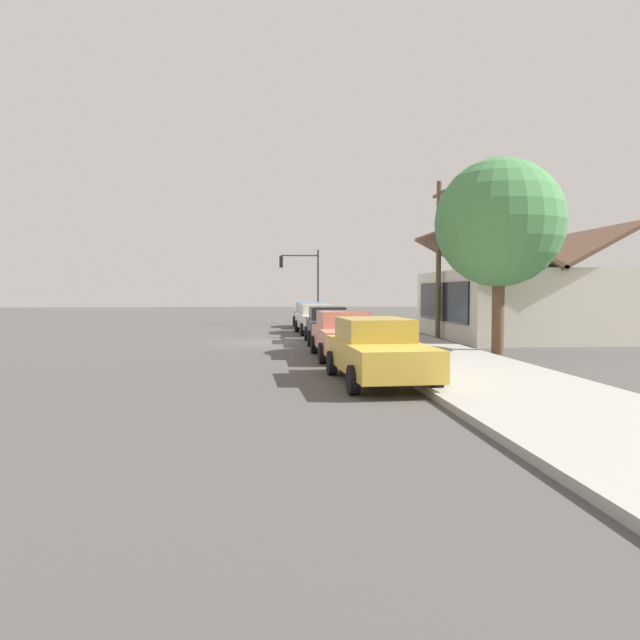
# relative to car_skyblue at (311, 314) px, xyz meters

# --- Properties ---
(ground_plane) EXTENTS (120.00, 120.00, 0.00)m
(ground_plane) POSITION_rel_car_skyblue_xyz_m (10.70, -2.77, -0.81)
(ground_plane) COLOR #4C4947
(sidewalk_curb) EXTENTS (60.00, 4.20, 0.16)m
(sidewalk_curb) POSITION_rel_car_skyblue_xyz_m (10.70, 2.83, -0.73)
(sidewalk_curb) COLOR #A3A099
(sidewalk_curb) RESTS_ON ground
(car_skyblue) EXTENTS (4.54, 2.17, 1.59)m
(car_skyblue) POSITION_rel_car_skyblue_xyz_m (0.00, 0.00, 0.00)
(car_skyblue) COLOR #8CB7E0
(car_skyblue) RESTS_ON ground
(car_ivory) EXTENTS (4.97, 2.25, 1.59)m
(car_ivory) POSITION_rel_car_skyblue_xyz_m (5.54, -0.10, 0.00)
(car_ivory) COLOR silver
(car_ivory) RESTS_ON ground
(car_charcoal) EXTENTS (4.56, 1.98, 1.59)m
(car_charcoal) POSITION_rel_car_skyblue_xyz_m (11.26, -0.08, -0.00)
(car_charcoal) COLOR #2D3035
(car_charcoal) RESTS_ON ground
(car_coral) EXTENTS (4.86, 2.05, 1.59)m
(car_coral) POSITION_rel_car_skyblue_xyz_m (16.90, -0.12, 0.00)
(car_coral) COLOR #EA8C75
(car_coral) RESTS_ON ground
(car_mustard) EXTENTS (4.98, 2.25, 1.59)m
(car_mustard) POSITION_rel_car_skyblue_xyz_m (22.40, 0.01, 0.00)
(car_mustard) COLOR gold
(car_mustard) RESTS_ON ground
(storefront_building) EXTENTS (9.92, 7.40, 5.27)m
(storefront_building) POSITION_rel_car_skyblue_xyz_m (9.45, 9.21, 0.97)
(storefront_building) COLOR silver
(storefront_building) RESTS_ON ground
(shade_tree) EXTENTS (4.60, 4.60, 7.04)m
(shade_tree) POSITION_rel_car_skyblue_xyz_m (16.33, 5.61, 3.90)
(shade_tree) COLOR brown
(shade_tree) RESTS_ON ground
(traffic_light_main) EXTENTS (0.37, 2.79, 5.20)m
(traffic_light_main) POSITION_rel_car_skyblue_xyz_m (-4.00, -0.23, 2.68)
(traffic_light_main) COLOR #383833
(traffic_light_main) RESTS_ON ground
(utility_pole_wooden) EXTENTS (1.80, 0.24, 7.50)m
(utility_pole_wooden) POSITION_rel_car_skyblue_xyz_m (9.53, 5.43, 3.11)
(utility_pole_wooden) COLOR brown
(utility_pole_wooden) RESTS_ON ground
(fire_hydrant_red) EXTENTS (0.22, 0.22, 0.71)m
(fire_hydrant_red) POSITION_rel_car_skyblue_xyz_m (10.40, 1.43, -0.32)
(fire_hydrant_red) COLOR red
(fire_hydrant_red) RESTS_ON sidewalk_curb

